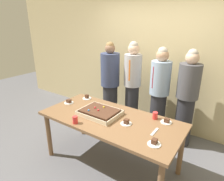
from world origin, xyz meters
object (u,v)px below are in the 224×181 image
person_serving_front (132,86)px  person_striped_tie_right (110,85)px  party_table (110,123)px  plated_slice_center_front (154,143)px  plated_slice_near_right (166,121)px  cake_server_utensil (155,132)px  person_far_right_suit (159,93)px  plated_slice_far_left (126,123)px  drink_cup_middle (75,120)px  plated_slice_far_right (69,102)px  drink_cup_nearest (155,116)px  person_green_shirt_behind (187,98)px  sheet_cake (100,112)px  plated_slice_near_left (87,98)px

person_serving_front → person_striped_tie_right: size_ratio=1.01×
party_table → plated_slice_center_front: 0.80m
plated_slice_near_right → cake_server_utensil: (-0.04, -0.31, -0.02)m
person_far_right_suit → person_striped_tie_right: bearing=-60.8°
plated_slice_far_left → drink_cup_middle: drink_cup_middle is taller
party_table → plated_slice_far_right: size_ratio=13.39×
drink_cup_middle → person_far_right_suit: bearing=69.0°
person_far_right_suit → drink_cup_nearest: bearing=40.7°
plated_slice_near_right → plated_slice_far_right: (-1.56, -0.29, 0.00)m
plated_slice_far_right → person_serving_front: (0.59, 1.08, 0.10)m
plated_slice_center_front → person_green_shirt_behind: bearing=91.1°
party_table → plated_slice_far_right: plated_slice_far_right is taller
drink_cup_middle → person_green_shirt_behind: bearing=56.4°
plated_slice_far_left → drink_cup_middle: (-0.57, -0.37, 0.03)m
plated_slice_near_right → drink_cup_middle: 1.22m
drink_cup_nearest → person_far_right_suit: bearing=108.2°
person_striped_tie_right → plated_slice_center_front: bearing=22.7°
plated_slice_near_right → drink_cup_middle: (-1.00, -0.71, 0.03)m
plated_slice_near_right → person_striped_tie_right: person_striped_tie_right is taller
cake_server_utensil → person_striped_tie_right: 1.68m
sheet_cake → person_green_shirt_behind: size_ratio=0.34×
plated_slice_far_right → plated_slice_center_front: 1.64m
person_serving_front → person_striped_tie_right: person_serving_front is taller
plated_slice_near_right → person_green_shirt_behind: 0.85m
plated_slice_near_left → person_far_right_suit: person_far_right_suit is taller
plated_slice_near_left → drink_cup_middle: 0.86m
person_green_shirt_behind → plated_slice_far_right: bearing=-16.4°
drink_cup_middle → person_serving_front: (0.03, 1.50, 0.07)m
drink_cup_middle → person_serving_front: size_ratio=0.06×
drink_cup_middle → cake_server_utensil: size_ratio=0.50×
plated_slice_far_right → party_table: bearing=-1.9°
person_serving_front → plated_slice_center_front: bearing=33.2°
drink_cup_nearest → drink_cup_middle: (-0.83, -0.72, 0.00)m
plated_slice_center_front → person_far_right_suit: (-0.48, 1.33, 0.07)m
cake_server_utensil → person_green_shirt_behind: (0.07, 1.15, 0.08)m
drink_cup_nearest → party_table: bearing=-148.0°
person_serving_front → drink_cup_middle: bearing=-5.4°
plated_slice_far_left → person_far_right_suit: (0.00, 1.13, 0.06)m
plated_slice_near_right → plated_slice_center_front: size_ratio=1.00×
cake_server_utensil → person_far_right_suit: bearing=109.4°
sheet_cake → drink_cup_nearest: bearing=25.3°
party_table → drink_cup_nearest: (0.53, 0.33, 0.13)m
drink_cup_middle → person_striped_tie_right: size_ratio=0.06×
person_green_shirt_behind → drink_cup_middle: bearing=4.6°
plated_slice_far_right → person_serving_front: 1.24m
sheet_cake → plated_slice_far_left: bearing=-2.2°
person_green_shirt_behind → sheet_cake: bearing=-0.0°
plated_slice_far_left → drink_cup_middle: bearing=-147.4°
sheet_cake → person_green_shirt_behind: bearing=51.7°
plated_slice_near_left → drink_cup_nearest: 1.28m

